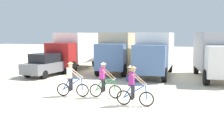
{
  "coord_description": "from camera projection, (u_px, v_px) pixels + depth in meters",
  "views": [
    {
      "loc": [
        6.0,
        -10.8,
        3.21
      ],
      "look_at": [
        0.27,
        3.81,
        1.1
      ],
      "focal_mm": 42.62,
      "sensor_mm": 36.0,
      "label": 1
    }
  ],
  "objects": [
    {
      "name": "sedan_parked",
      "position": [
        47.0,
        65.0,
        20.55
      ],
      "size": [
        1.99,
        4.29,
        1.76
      ],
      "color": "slate",
      "rests_on": "ground"
    },
    {
      "name": "box_truck_white_box",
      "position": [
        155.0,
        52.0,
        20.67
      ],
      "size": [
        2.88,
        6.91,
        3.35
      ],
      "color": "white",
      "rests_on": "ground"
    },
    {
      "name": "cyclist_orange_shirt",
      "position": [
        71.0,
        80.0,
        13.76
      ],
      "size": [
        1.71,
        0.56,
        1.82
      ],
      "color": "black",
      "rests_on": "ground"
    },
    {
      "name": "box_truck_avon_van",
      "position": [
        76.0,
        49.0,
        24.67
      ],
      "size": [
        2.72,
        6.86,
        3.35
      ],
      "color": "white",
      "rests_on": "ground"
    },
    {
      "name": "box_truck_tan_camper",
      "position": [
        118.0,
        50.0,
        22.81
      ],
      "size": [
        3.29,
        7.01,
        3.35
      ],
      "color": "#CCB78E",
      "rests_on": "ground"
    },
    {
      "name": "ground_plane",
      "position": [
        77.0,
        103.0,
        12.56
      ],
      "size": [
        120.0,
        120.0,
        0.0
      ],
      "primitive_type": "plane",
      "color": "beige"
    },
    {
      "name": "box_truck_grey_hauler",
      "position": [
        216.0,
        53.0,
        19.14
      ],
      "size": [
        3.57,
        7.07,
        3.35
      ],
      "color": "#9E9EA3",
      "rests_on": "ground"
    },
    {
      "name": "supply_crate",
      "position": [
        132.0,
        79.0,
        18.19
      ],
      "size": [
        0.82,
        0.8,
        0.41
      ],
      "primitive_type": "cube",
      "rotation": [
        0.0,
        0.0,
        2.22
      ],
      "color": "#4C5199",
      "rests_on": "ground"
    },
    {
      "name": "cyclist_cowboy_hat",
      "position": [
        104.0,
        81.0,
        13.49
      ],
      "size": [
        1.73,
        0.52,
        1.82
      ],
      "color": "black",
      "rests_on": "ground"
    },
    {
      "name": "cyclist_near_camera",
      "position": [
        134.0,
        87.0,
        11.96
      ],
      "size": [
        1.73,
        0.52,
        1.82
      ],
      "color": "black",
      "rests_on": "ground"
    }
  ]
}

